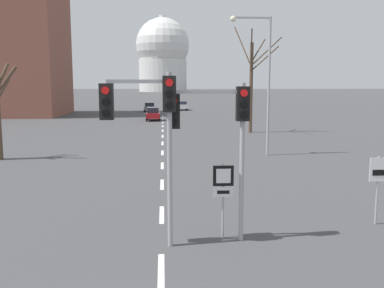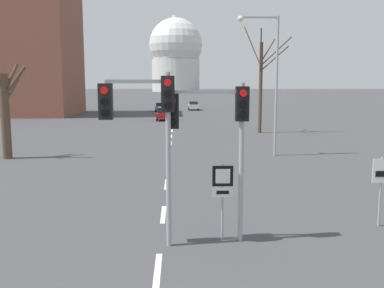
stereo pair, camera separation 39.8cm
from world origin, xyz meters
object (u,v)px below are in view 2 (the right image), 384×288
at_px(traffic_signal_near_right, 217,123).
at_px(traffic_signal_centre_tall, 146,116).
at_px(sedan_near_left, 193,105).
at_px(sedan_mid_centre, 161,107).
at_px(sedan_near_right, 163,114).
at_px(route_sign_post, 223,189).
at_px(speed_limit_sign, 381,180).
at_px(street_lamp_right, 269,71).

distance_m(traffic_signal_near_right, traffic_signal_centre_tall, 1.97).
distance_m(sedan_near_left, sedan_mid_centre, 6.58).
bearing_deg(sedan_near_left, sedan_mid_centre, -147.53).
height_order(sedan_near_right, sedan_mid_centre, sedan_near_right).
bearing_deg(traffic_signal_centre_tall, sedan_near_right, 91.16).
bearing_deg(sedan_near_right, sedan_near_left, 77.88).
relative_size(traffic_signal_centre_tall, route_sign_post, 2.17).
height_order(speed_limit_sign, street_lamp_right, street_lamp_right).
xyz_separation_m(sedan_near_right, sedan_mid_centre, (-0.98, 17.74, -0.04)).
xyz_separation_m(traffic_signal_near_right, route_sign_post, (0.20, 0.19, -1.93)).
distance_m(traffic_signal_near_right, street_lamp_right, 15.50).
relative_size(sedan_near_right, sedan_mid_centre, 0.93).
distance_m(route_sign_post, sedan_near_right, 41.43).
bearing_deg(traffic_signal_near_right, speed_limit_sign, 11.78).
distance_m(traffic_signal_near_right, speed_limit_sign, 5.75).
xyz_separation_m(route_sign_post, sedan_near_right, (-2.98, 41.32, -0.67)).
distance_m(traffic_signal_centre_tall, route_sign_post, 3.07).
height_order(traffic_signal_centre_tall, sedan_near_right, traffic_signal_centre_tall).
bearing_deg(traffic_signal_centre_tall, traffic_signal_near_right, 9.39).
bearing_deg(speed_limit_sign, traffic_signal_near_right, -168.22).
bearing_deg(traffic_signal_near_right, sedan_near_right, 93.84).
height_order(speed_limit_sign, sedan_near_left, speed_limit_sign).
height_order(traffic_signal_near_right, traffic_signal_centre_tall, traffic_signal_centre_tall).
xyz_separation_m(traffic_signal_near_right, traffic_signal_centre_tall, (-1.94, -0.32, 0.21)).
relative_size(route_sign_post, sedan_near_right, 0.56).
relative_size(speed_limit_sign, sedan_mid_centre, 0.52).
relative_size(street_lamp_right, sedan_near_right, 2.17).
bearing_deg(sedan_mid_centre, sedan_near_right, -86.83).
relative_size(speed_limit_sign, sedan_near_left, 0.52).
height_order(street_lamp_right, sedan_near_right, street_lamp_right).
xyz_separation_m(traffic_signal_near_right, sedan_mid_centre, (-3.77, 59.25, -2.64)).
relative_size(route_sign_post, speed_limit_sign, 1.00).
distance_m(route_sign_post, sedan_mid_centre, 59.20).
relative_size(sedan_near_left, sedan_mid_centre, 1.00).
height_order(traffic_signal_near_right, route_sign_post, traffic_signal_near_right).
xyz_separation_m(traffic_signal_centre_tall, route_sign_post, (2.13, 0.51, -2.14)).
xyz_separation_m(street_lamp_right, sedan_near_right, (-7.38, 26.83, -4.46)).
distance_m(speed_limit_sign, sedan_mid_centre, 58.85).
distance_m(traffic_signal_centre_tall, sedan_near_left, 63.28).
height_order(sedan_near_left, sedan_near_right, sedan_near_right).
height_order(route_sign_post, sedan_near_right, route_sign_post).
bearing_deg(sedan_near_left, sedan_near_right, -102.12).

